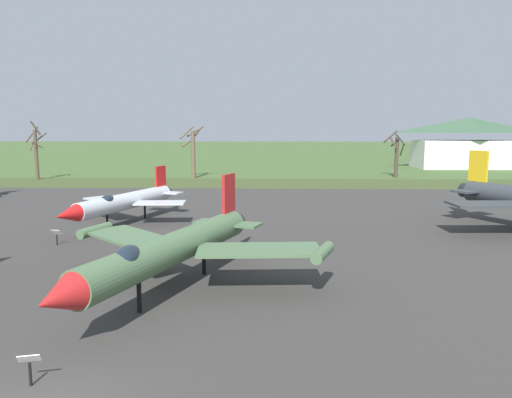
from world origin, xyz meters
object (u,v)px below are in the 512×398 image
at_px(info_placard_rear_center, 57,235).
at_px(info_placard_rear_left, 30,366).
at_px(jet_fighter_rear_left, 173,248).
at_px(visitor_building, 467,143).
at_px(jet_fighter_rear_center, 123,202).

bearing_deg(info_placard_rear_center, info_placard_rear_left, -67.66).
relative_size(jet_fighter_rear_left, visitor_building, 0.69).
bearing_deg(visitor_building, jet_fighter_rear_center, -130.00).
height_order(info_placard_rear_left, visitor_building, visitor_building).
height_order(info_placard_rear_center, visitor_building, visitor_building).
bearing_deg(jet_fighter_rear_center, info_placard_rear_left, -78.79).
height_order(info_placard_rear_center, info_placard_rear_left, info_placard_rear_center).
bearing_deg(info_placard_rear_left, visitor_building, 61.33).
bearing_deg(jet_fighter_rear_center, jet_fighter_rear_left, -65.09).
bearing_deg(jet_fighter_rear_center, visitor_building, 50.00).
bearing_deg(info_placard_rear_left, info_placard_rear_center, 112.34).
xyz_separation_m(jet_fighter_rear_left, info_placard_rear_left, (-2.36, -7.76, -1.38)).
distance_m(jet_fighter_rear_left, info_placard_rear_left, 8.23).
xyz_separation_m(info_placard_rear_left, visitor_building, (43.53, 79.59, 4.04)).
height_order(jet_fighter_rear_center, info_placard_rear_left, jet_fighter_rear_center).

